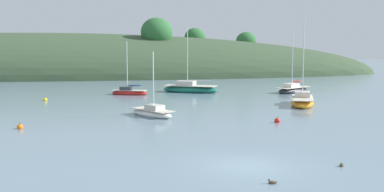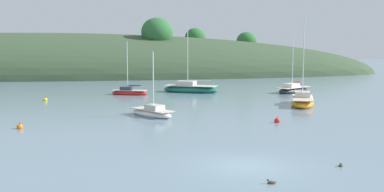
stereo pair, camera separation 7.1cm
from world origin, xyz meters
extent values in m
plane|color=slate|center=(0.00, 0.00, 0.00)|extent=(400.00, 400.00, 0.00)
ellipsoid|color=#384C33|center=(-25.00, 74.39, 0.00)|extent=(150.00, 36.00, 18.05)
ellipsoid|color=#2D6633|center=(19.89, 76.15, 7.41)|extent=(4.63, 4.21, 4.21)
ellipsoid|color=#2D6633|center=(-0.95, 67.87, 9.02)|extent=(6.44, 5.85, 5.85)
ellipsoid|color=#2D6633|center=(8.04, 75.97, 8.18)|extent=(4.73, 4.30, 4.30)
ellipsoid|color=#196B56|center=(1.77, 35.20, 0.32)|extent=(7.73, 5.42, 1.18)
cube|color=beige|center=(1.77, 35.20, 0.85)|extent=(7.11, 4.98, 0.06)
cube|color=beige|center=(1.23, 35.45, 1.16)|extent=(2.83, 2.48, 0.61)
cylinder|color=silver|center=(1.43, 35.35, 4.69)|extent=(0.09, 0.09, 7.67)
cylinder|color=silver|center=(2.83, 34.69, 1.59)|extent=(2.83, 1.39, 0.07)
ellipsoid|color=white|center=(-3.92, 15.99, 0.20)|extent=(4.06, 4.67, 0.74)
cube|color=beige|center=(-3.92, 15.99, 0.54)|extent=(3.74, 4.30, 0.06)
cube|color=beige|center=(-3.70, 15.69, 0.77)|extent=(1.72, 1.81, 0.46)
cylinder|color=silver|center=(-3.78, 15.80, 2.96)|extent=(0.09, 0.09, 4.84)
cylinder|color=silver|center=(-4.37, 16.58, 1.12)|extent=(1.23, 1.60, 0.07)
ellipsoid|color=#232328|center=(14.92, 33.10, 0.26)|extent=(5.93, 5.15, 0.94)
cube|color=beige|center=(14.92, 33.10, 0.68)|extent=(5.45, 4.74, 0.06)
cube|color=silver|center=(14.54, 32.82, 0.95)|extent=(2.29, 2.18, 0.53)
cylinder|color=silver|center=(14.68, 32.92, 4.51)|extent=(0.09, 0.09, 7.65)
cylinder|color=silver|center=(15.67, 33.67, 1.34)|extent=(2.03, 1.54, 0.07)
ellipsoid|color=maroon|center=(15.67, 33.67, 1.39)|extent=(2.03, 1.59, 0.20)
ellipsoid|color=orange|center=(11.27, 20.98, 0.29)|extent=(4.49, 6.94, 1.05)
cube|color=beige|center=(11.27, 20.98, 0.76)|extent=(4.13, 6.39, 0.06)
cube|color=beige|center=(11.46, 21.47, 1.05)|extent=(2.12, 2.49, 0.57)
cylinder|color=silver|center=(11.39, 21.29, 4.91)|extent=(0.09, 0.09, 8.29)
cylinder|color=silver|center=(10.88, 20.00, 1.45)|extent=(1.08, 2.60, 0.07)
ellipsoid|color=red|center=(-6.06, 33.26, 0.20)|extent=(4.80, 2.87, 0.73)
cube|color=beige|center=(-6.06, 33.26, 0.53)|extent=(4.42, 2.64, 0.06)
cube|color=#333842|center=(-6.41, 33.38, 0.76)|extent=(1.69, 1.40, 0.45)
cylinder|color=silver|center=(-6.28, 33.33, 3.53)|extent=(0.09, 0.09, 6.01)
cylinder|color=silver|center=(-5.37, 33.04, 1.10)|extent=(1.84, 0.65, 0.07)
ellipsoid|color=#2D4784|center=(-5.37, 33.04, 1.15)|extent=(1.81, 0.75, 0.20)
sphere|color=orange|center=(-13.37, 11.48, 0.12)|extent=(0.44, 0.44, 0.44)
cylinder|color=black|center=(-13.37, 11.48, 0.39)|extent=(0.04, 0.04, 0.10)
sphere|color=red|center=(5.49, 11.62, 0.12)|extent=(0.44, 0.44, 0.44)
cylinder|color=black|center=(5.49, 11.62, 0.39)|extent=(0.04, 0.04, 0.10)
sphere|color=yellow|center=(-15.04, 28.13, 0.12)|extent=(0.44, 0.44, 0.44)
cylinder|color=black|center=(-15.04, 28.13, 0.39)|extent=(0.04, 0.04, 0.10)
ellipsoid|color=#473828|center=(0.40, -2.73, 0.04)|extent=(0.36, 0.22, 0.16)
sphere|color=#1E4723|center=(0.25, -2.71, 0.16)|extent=(0.09, 0.09, 0.09)
cone|color=gold|center=(0.19, -2.71, 0.15)|extent=(0.05, 0.04, 0.04)
cone|color=#473828|center=(0.55, -2.75, 0.08)|extent=(0.08, 0.08, 0.08)
ellipsoid|color=#473828|center=(4.54, -0.59, 0.04)|extent=(0.33, 0.38, 0.16)
sphere|color=#1E4723|center=(4.47, -0.71, 0.16)|extent=(0.09, 0.09, 0.09)
cone|color=gold|center=(4.43, -0.77, 0.15)|extent=(0.05, 0.06, 0.04)
cone|color=#473828|center=(4.62, -0.46, 0.08)|extent=(0.10, 0.10, 0.08)
camera|label=1|loc=(-5.18, -19.35, 5.59)|focal=39.73mm
camera|label=2|loc=(-5.11, -19.36, 5.59)|focal=39.73mm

